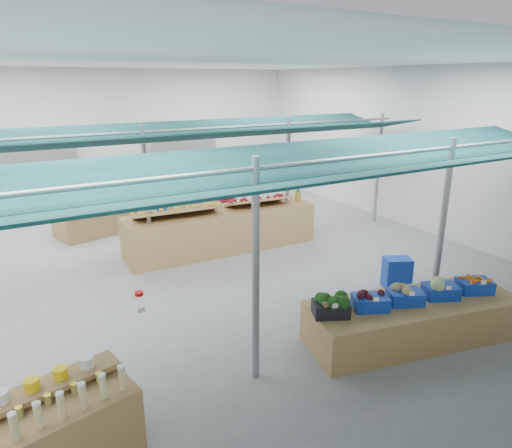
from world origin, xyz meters
The scene contains 23 objects.
floor centered at (0.00, 0.00, 0.00)m, with size 13.00×13.00×0.00m, color slate.
hall centered at (0.00, 1.44, 2.65)m, with size 13.00×13.00×13.00m.
pole_grid centered at (0.75, -1.75, 1.81)m, with size 10.00×4.60×3.00m.
awnings centered at (0.75, -1.75, 2.78)m, with size 9.50×7.08×0.30m.
back_shelving_left centered at (-2.50, 6.00, 1.00)m, with size 2.00×0.50×2.00m, color #B23F33.
back_shelving_right centered at (2.00, 6.00, 1.00)m, with size 2.00×0.50×2.00m, color #B23F33.
bottle_shelf centered at (-3.58, -4.28, 0.42)m, with size 1.83×1.35×1.04m.
veg_counter centered at (1.57, -4.38, 0.32)m, with size 3.28×1.09×0.64m, color #9C7C44.
fruit_counter centered at (0.75, 0.62, 0.48)m, with size 4.50×1.07×0.96m, color #9C7C44.
far_counter centered at (-0.03, 3.77, 0.46)m, with size 5.12×1.02×0.92m, color #9C7C44.
crate_stack centered at (2.75, -2.94, 0.30)m, with size 0.50×0.35×0.60m, color #0F34A7.
vendor_left centered at (-0.45, 1.72, 0.90)m, with size 0.66×0.43×1.80m, color blue.
vendor_right centered at (1.35, 1.72, 0.90)m, with size 0.88×0.68×1.80m, color #AB1536.
crate_broccoli centered at (0.19, -4.08, 0.80)m, with size 0.60×0.53×0.35m.
crate_beets centered at (0.81, -4.22, 0.77)m, with size 0.60×0.53×0.29m.
crate_celeriac centered at (1.39, -4.34, 0.78)m, with size 0.60×0.53×0.31m.
crate_cabbage centered at (2.01, -4.48, 0.80)m, with size 0.60×0.53×0.35m.
crate_carrots centered at (2.63, -4.62, 0.75)m, with size 0.60×0.53×0.29m.
sparrow centered at (0.02, -4.16, 0.89)m, with size 0.12×0.09×0.11m.
pole_ribbon centered at (-2.22, -2.98, 1.08)m, with size 0.12×0.12×0.28m.
apple_heap_yellow centered at (-0.33, 0.55, 1.13)m, with size 1.94×0.82×0.27m.
apple_heap_red centered at (1.66, 0.48, 1.13)m, with size 1.54×0.80×0.27m.
pineapple centered at (2.78, 0.45, 1.15)m, with size 0.14×0.14×0.39m.
Camera 1 is at (-3.64, -8.58, 3.84)m, focal length 32.00 mm.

